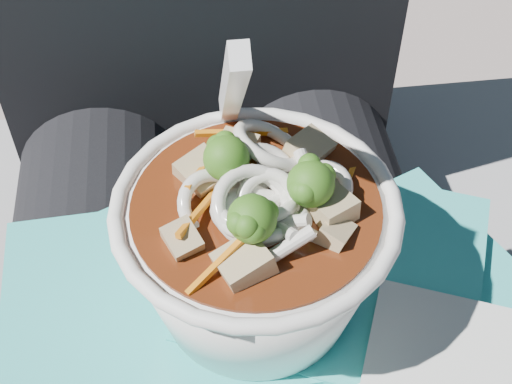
{
  "coord_description": "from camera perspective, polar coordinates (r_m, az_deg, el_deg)",
  "views": [
    {
      "loc": [
        -0.01,
        -0.25,
        0.99
      ],
      "look_at": [
        0.02,
        0.01,
        0.71
      ],
      "focal_mm": 50.0,
      "sensor_mm": 36.0,
      "label": 1
    }
  ],
  "objects": [
    {
      "name": "lap",
      "position": [
        0.54,
        -1.85,
        -14.78
      ],
      "size": [
        0.34,
        0.48,
        0.15
      ],
      "color": "black",
      "rests_on": "stone_ledge"
    },
    {
      "name": "person_body",
      "position": [
        0.56,
        -2.89,
        -5.17
      ],
      "size": [
        0.34,
        0.94,
        0.99
      ],
      "color": "black",
      "rests_on": "ground"
    },
    {
      "name": "plastic_bag",
      "position": [
        0.46,
        4.02,
        -11.31
      ],
      "size": [
        0.38,
        0.35,
        0.02
      ],
      "color": "#2BB5B2",
      "rests_on": "lap"
    },
    {
      "name": "udon_bowl",
      "position": [
        0.42,
        0.06,
        -3.95
      ],
      "size": [
        0.16,
        0.16,
        0.2
      ],
      "color": "white",
      "rests_on": "plastic_bag"
    }
  ]
}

